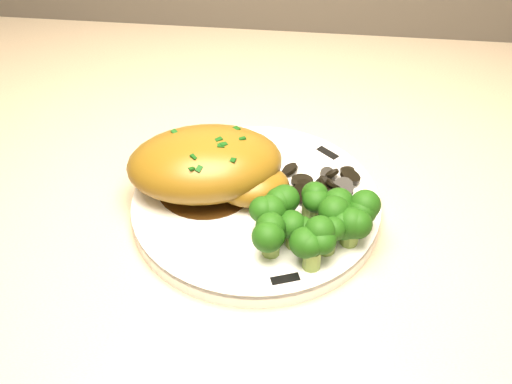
# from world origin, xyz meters

# --- Properties ---
(plate) EXTENTS (0.28, 0.28, 0.02)m
(plate) POSITION_xyz_m (-0.67, 1.60, 0.94)
(plate) COLOR white
(plate) RESTS_ON counter
(rim_accent_0) EXTENTS (0.02, 0.02, 0.00)m
(rim_accent_0) POSITION_xyz_m (-0.60, 1.68, 0.95)
(rim_accent_0) COLOR black
(rim_accent_0) RESTS_ON plate
(rim_accent_1) EXTENTS (0.01, 0.03, 0.00)m
(rim_accent_1) POSITION_xyz_m (-0.77, 1.62, 0.95)
(rim_accent_1) COLOR black
(rim_accent_1) RESTS_ON plate
(rim_accent_2) EXTENTS (0.03, 0.02, 0.00)m
(rim_accent_2) POSITION_xyz_m (-0.63, 1.50, 0.95)
(rim_accent_2) COLOR black
(rim_accent_2) RESTS_ON plate
(gravy_pool) EXTENTS (0.10, 0.10, 0.00)m
(gravy_pool) POSITION_xyz_m (-0.72, 1.61, 0.95)
(gravy_pool) COLOR #371E0A
(gravy_pool) RESTS_ON plate
(chicken_breast) EXTENTS (0.17, 0.13, 0.06)m
(chicken_breast) POSITION_xyz_m (-0.71, 1.61, 0.97)
(chicken_breast) COLOR brown
(chicken_breast) RESTS_ON plate
(mushroom_pile) EXTENTS (0.08, 0.06, 0.02)m
(mushroom_pile) POSITION_xyz_m (-0.62, 1.62, 0.95)
(mushroom_pile) COLOR black
(mushroom_pile) RESTS_ON plate
(broccoli_florets) EXTENTS (0.11, 0.09, 0.04)m
(broccoli_florets) POSITION_xyz_m (-0.61, 1.55, 0.97)
(broccoli_florets) COLOR olive
(broccoli_florets) RESTS_ON plate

